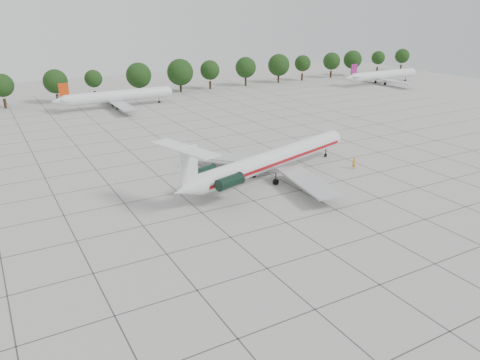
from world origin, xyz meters
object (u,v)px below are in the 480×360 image
Objects in this scene: main_airliner at (267,161)px; bg_airliner_e at (383,75)px; ground_crew at (354,163)px; bg_airliner_c at (118,96)px.

bg_airliner_e is at bearing 18.25° from main_airliner.
bg_airliner_e reaches higher than ground_crew.
main_airliner is 103.45m from bg_airliner_e.
ground_crew is 71.06m from bg_airliner_c.
bg_airliner_c is (-20.31, 68.07, 1.92)m from ground_crew.
ground_crew is 0.07× the size of bg_airliner_e.
ground_crew is (15.53, -2.63, -2.13)m from main_airliner.
bg_airliner_e is (69.33, 61.79, 1.92)m from ground_crew.
bg_airliner_c is at bearing 77.54° from main_airliner.
bg_airliner_e is at bearing -145.88° from ground_crew.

